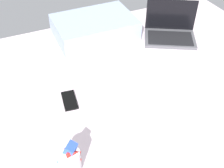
{
  "coord_description": "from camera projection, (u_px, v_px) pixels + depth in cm",
  "views": [
    {
      "loc": [
        -71.94,
        -108.07,
        119.11
      ],
      "look_at": [
        -27.97,
        -8.9,
        24.0
      ],
      "focal_mm": 44.9,
      "sensor_mm": 36.0,
      "label": 1
    }
  ],
  "objects": [
    {
      "name": "bed_mattress",
      "position": [
        148.0,
        81.0,
        1.69
      ],
      "size": [
        180.0,
        140.0,
        18.0
      ],
      "primitive_type": "cube",
      "color": "silver",
      "rests_on": "ground"
    },
    {
      "name": "laptop",
      "position": [
        170.0,
        32.0,
        1.87
      ],
      "size": [
        39.98,
        35.99,
        23.0
      ],
      "rotation": [
        0.0,
        0.0,
        -0.5
      ],
      "color": "#4C4C51",
      "rests_on": "bed_mattress"
    },
    {
      "name": "snack_cup",
      "position": [
        70.0,
        160.0,
        1.1
      ],
      "size": [
        9.81,
        9.42,
        14.26
      ],
      "color": "silver",
      "rests_on": "bed_mattress"
    },
    {
      "name": "cell_phone",
      "position": [
        70.0,
        100.0,
        1.43
      ],
      "size": [
        8.47,
        14.73,
        0.8
      ],
      "primitive_type": "cube",
      "rotation": [
        0.0,
        0.0,
        3.02
      ],
      "color": "black",
      "rests_on": "bed_mattress"
    },
    {
      "name": "pillow",
      "position": [
        94.0,
        27.0,
        1.87
      ],
      "size": [
        52.0,
        36.0,
        13.0
      ],
      "primitive_type": "cube",
      "color": "#8C9EB7",
      "rests_on": "bed_mattress"
    }
  ]
}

